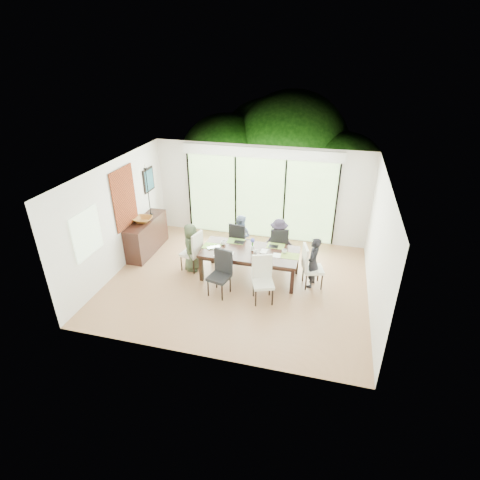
% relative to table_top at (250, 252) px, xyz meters
% --- Properties ---
extents(floor, '(6.00, 5.00, 0.01)m').
position_rel_table_top_xyz_m(floor, '(-0.23, -0.29, -0.69)').
color(floor, brown).
rests_on(floor, ground).
extents(ceiling, '(6.00, 5.00, 0.01)m').
position_rel_table_top_xyz_m(ceiling, '(-0.23, -0.29, 2.02)').
color(ceiling, white).
rests_on(ceiling, wall_back).
extents(wall_back, '(6.00, 0.02, 2.70)m').
position_rel_table_top_xyz_m(wall_back, '(-0.23, 2.22, 0.66)').
color(wall_back, silver).
rests_on(wall_back, floor).
extents(wall_front, '(6.00, 0.02, 2.70)m').
position_rel_table_top_xyz_m(wall_front, '(-0.23, -2.80, 0.66)').
color(wall_front, beige).
rests_on(wall_front, floor).
extents(wall_left, '(0.02, 5.00, 2.70)m').
position_rel_table_top_xyz_m(wall_left, '(-3.24, -0.29, 0.66)').
color(wall_left, white).
rests_on(wall_left, floor).
extents(wall_right, '(0.02, 5.00, 2.70)m').
position_rel_table_top_xyz_m(wall_right, '(2.78, -0.29, 0.66)').
color(wall_right, silver).
rests_on(wall_right, floor).
extents(glass_doors, '(4.20, 0.02, 2.30)m').
position_rel_table_top_xyz_m(glass_doors, '(-0.23, 2.18, 0.51)').
color(glass_doors, '#598C3F').
rests_on(glass_doors, wall_back).
extents(blinds_header, '(4.40, 0.06, 0.28)m').
position_rel_table_top_xyz_m(blinds_header, '(-0.23, 2.17, 1.81)').
color(blinds_header, white).
rests_on(blinds_header, wall_back).
extents(mullion_a, '(0.05, 0.04, 2.30)m').
position_rel_table_top_xyz_m(mullion_a, '(-2.33, 2.17, 0.51)').
color(mullion_a, black).
rests_on(mullion_a, wall_back).
extents(mullion_b, '(0.05, 0.04, 2.30)m').
position_rel_table_top_xyz_m(mullion_b, '(-0.93, 2.17, 0.51)').
color(mullion_b, black).
rests_on(mullion_b, wall_back).
extents(mullion_c, '(0.05, 0.04, 2.30)m').
position_rel_table_top_xyz_m(mullion_c, '(0.47, 2.17, 0.51)').
color(mullion_c, black).
rests_on(mullion_c, wall_back).
extents(mullion_d, '(0.05, 0.04, 2.30)m').
position_rel_table_top_xyz_m(mullion_d, '(1.87, 2.17, 0.51)').
color(mullion_d, black).
rests_on(mullion_d, wall_back).
extents(side_window, '(0.02, 0.90, 1.00)m').
position_rel_table_top_xyz_m(side_window, '(-3.20, -1.49, 0.81)').
color(side_window, '#8CAD7F').
rests_on(side_window, wall_left).
extents(deck, '(6.00, 1.80, 0.10)m').
position_rel_table_top_xyz_m(deck, '(-0.23, 3.11, -0.74)').
color(deck, '#503622').
rests_on(deck, ground).
extents(rail_top, '(6.00, 0.08, 0.06)m').
position_rel_table_top_xyz_m(rail_top, '(-0.23, 3.91, -0.14)').
color(rail_top, brown).
rests_on(rail_top, deck).
extents(foliage_left, '(3.20, 3.20, 3.20)m').
position_rel_table_top_xyz_m(foliage_left, '(-2.03, 4.91, 0.75)').
color(foliage_left, '#14380F').
rests_on(foliage_left, ground).
extents(foliage_mid, '(4.00, 4.00, 4.00)m').
position_rel_table_top_xyz_m(foliage_mid, '(0.17, 5.51, 1.11)').
color(foliage_mid, '#14380F').
rests_on(foliage_mid, ground).
extents(foliage_right, '(2.80, 2.80, 2.80)m').
position_rel_table_top_xyz_m(foliage_right, '(1.97, 4.71, 0.57)').
color(foliage_right, '#14380F').
rests_on(foliage_right, ground).
extents(foliage_far, '(3.60, 3.60, 3.60)m').
position_rel_table_top_xyz_m(foliage_far, '(-0.83, 6.21, 0.93)').
color(foliage_far, '#14380F').
rests_on(foliage_far, ground).
extents(table_top, '(2.30, 1.05, 0.06)m').
position_rel_table_top_xyz_m(table_top, '(0.00, 0.00, 0.00)').
color(table_top, black).
rests_on(table_top, floor).
extents(table_apron, '(2.10, 0.86, 0.10)m').
position_rel_table_top_xyz_m(table_apron, '(0.00, 0.00, -0.09)').
color(table_apron, black).
rests_on(table_apron, floor).
extents(table_leg_fl, '(0.09, 0.09, 0.66)m').
position_rel_table_top_xyz_m(table_leg_fl, '(-1.08, -0.43, -0.36)').
color(table_leg_fl, black).
rests_on(table_leg_fl, floor).
extents(table_leg_fr, '(0.09, 0.09, 0.66)m').
position_rel_table_top_xyz_m(table_leg_fr, '(1.08, -0.43, -0.36)').
color(table_leg_fr, black).
rests_on(table_leg_fr, floor).
extents(table_leg_bl, '(0.09, 0.09, 0.66)m').
position_rel_table_top_xyz_m(table_leg_bl, '(-1.08, 0.43, -0.36)').
color(table_leg_bl, black).
rests_on(table_leg_bl, floor).
extents(table_leg_br, '(0.09, 0.09, 0.66)m').
position_rel_table_top_xyz_m(table_leg_br, '(1.08, 0.43, -0.36)').
color(table_leg_br, black).
rests_on(table_leg_br, floor).
extents(chair_left_end, '(0.52, 0.52, 1.05)m').
position_rel_table_top_xyz_m(chair_left_end, '(-1.50, 0.00, -0.16)').
color(chair_left_end, silver).
rests_on(chair_left_end, floor).
extents(chair_right_end, '(0.55, 0.55, 1.05)m').
position_rel_table_top_xyz_m(chair_right_end, '(1.50, 0.00, -0.16)').
color(chair_right_end, white).
rests_on(chair_right_end, floor).
extents(chair_far_left, '(0.51, 0.51, 1.05)m').
position_rel_table_top_xyz_m(chair_far_left, '(-0.45, 0.85, -0.16)').
color(chair_far_left, black).
rests_on(chair_far_left, floor).
extents(chair_far_right, '(0.53, 0.53, 1.05)m').
position_rel_table_top_xyz_m(chair_far_right, '(0.55, 0.85, -0.16)').
color(chair_far_right, black).
rests_on(chair_far_right, floor).
extents(chair_near_left, '(0.53, 0.53, 1.05)m').
position_rel_table_top_xyz_m(chair_near_left, '(-0.50, -0.87, -0.16)').
color(chair_near_left, black).
rests_on(chair_near_left, floor).
extents(chair_near_right, '(0.57, 0.57, 1.05)m').
position_rel_table_top_xyz_m(chair_near_right, '(0.50, -0.87, -0.16)').
color(chair_near_right, silver).
rests_on(chair_near_right, floor).
extents(person_left_end, '(0.37, 0.58, 1.23)m').
position_rel_table_top_xyz_m(person_left_end, '(-1.48, 0.00, -0.07)').
color(person_left_end, '#3E4C32').
rests_on(person_left_end, floor).
extents(person_right_end, '(0.46, 0.63, 1.23)m').
position_rel_table_top_xyz_m(person_right_end, '(1.48, 0.00, -0.07)').
color(person_right_end, black).
rests_on(person_right_end, floor).
extents(person_far_left, '(0.63, 0.46, 1.23)m').
position_rel_table_top_xyz_m(person_far_left, '(-0.45, 0.83, -0.07)').
color(person_far_left, '#7A8EB1').
rests_on(person_far_left, floor).
extents(person_far_right, '(0.62, 0.43, 1.23)m').
position_rel_table_top_xyz_m(person_far_right, '(0.55, 0.83, -0.07)').
color(person_far_right, '#292132').
rests_on(person_far_right, floor).
extents(placemat_left, '(0.42, 0.31, 0.01)m').
position_rel_table_top_xyz_m(placemat_left, '(-0.95, 0.00, 0.03)').
color(placemat_left, '#70A139').
rests_on(placemat_left, table_top).
extents(placemat_right, '(0.42, 0.31, 0.01)m').
position_rel_table_top_xyz_m(placemat_right, '(0.95, 0.00, 0.03)').
color(placemat_right, olive).
rests_on(placemat_right, table_top).
extents(placemat_far_l, '(0.42, 0.31, 0.01)m').
position_rel_table_top_xyz_m(placemat_far_l, '(-0.45, 0.40, 0.03)').
color(placemat_far_l, '#6A9E38').
rests_on(placemat_far_l, table_top).
extents(placemat_far_r, '(0.42, 0.31, 0.01)m').
position_rel_table_top_xyz_m(placemat_far_r, '(0.55, 0.40, 0.03)').
color(placemat_far_r, '#7FA43A').
rests_on(placemat_far_r, table_top).
extents(placemat_paper, '(0.42, 0.31, 0.01)m').
position_rel_table_top_xyz_m(placemat_paper, '(-0.55, -0.30, 0.03)').
color(placemat_paper, white).
rests_on(placemat_paper, table_top).
extents(tablet_far_l, '(0.25, 0.17, 0.01)m').
position_rel_table_top_xyz_m(tablet_far_l, '(-0.35, 0.35, 0.04)').
color(tablet_far_l, black).
rests_on(tablet_far_l, table_top).
extents(tablet_far_r, '(0.23, 0.16, 0.01)m').
position_rel_table_top_xyz_m(tablet_far_r, '(0.50, 0.35, 0.04)').
color(tablet_far_r, black).
rests_on(tablet_far_r, table_top).
extents(papers, '(0.29, 0.21, 0.00)m').
position_rel_table_top_xyz_m(papers, '(0.70, -0.05, 0.03)').
color(papers, white).
rests_on(papers, table_top).
extents(platter_base, '(0.25, 0.25, 0.02)m').
position_rel_table_top_xyz_m(platter_base, '(-0.55, -0.30, 0.05)').
color(platter_base, white).
rests_on(platter_base, table_top).
extents(platter_snacks, '(0.19, 0.19, 0.01)m').
position_rel_table_top_xyz_m(platter_snacks, '(-0.55, -0.30, 0.06)').
color(platter_snacks, '#C77417').
rests_on(platter_snacks, table_top).
extents(vase, '(0.08, 0.08, 0.11)m').
position_rel_table_top_xyz_m(vase, '(0.05, 0.05, 0.09)').
color(vase, silver).
rests_on(vase, table_top).
extents(hyacinth_stems, '(0.04, 0.04, 0.15)m').
position_rel_table_top_xyz_m(hyacinth_stems, '(0.05, 0.05, 0.20)').
color(hyacinth_stems, '#337226').
rests_on(hyacinth_stems, table_top).
extents(hyacinth_blooms, '(0.11, 0.11, 0.11)m').
position_rel_table_top_xyz_m(hyacinth_blooms, '(0.05, 0.05, 0.30)').
color(hyacinth_blooms, '#484CB4').
rests_on(hyacinth_blooms, table_top).
extents(laptop, '(0.37, 0.35, 0.02)m').
position_rel_table_top_xyz_m(laptop, '(-0.85, -0.10, 0.04)').
color(laptop, silver).
rests_on(laptop, table_top).
extents(cup_a, '(0.17, 0.17, 0.09)m').
position_rel_table_top_xyz_m(cup_a, '(-0.70, 0.15, 0.07)').
color(cup_a, white).
rests_on(cup_a, table_top).
extents(cup_b, '(0.13, 0.13, 0.09)m').
position_rel_table_top_xyz_m(cup_b, '(0.15, -0.10, 0.07)').
color(cup_b, white).
rests_on(cup_b, table_top).
extents(cup_c, '(0.13, 0.13, 0.09)m').
position_rel_table_top_xyz_m(cup_c, '(0.80, 0.10, 0.07)').
color(cup_c, white).
rests_on(cup_c, table_top).
extents(book, '(0.17, 0.22, 0.02)m').
position_rel_table_top_xyz_m(book, '(0.25, 0.05, 0.04)').
color(book, white).
rests_on(book, table_top).
extents(sideboard, '(0.46, 1.64, 0.92)m').
position_rel_table_top_xyz_m(sideboard, '(-2.99, 0.58, -0.23)').
color(sideboard, black).
rests_on(sideboard, floor).
extents(bowl, '(0.49, 0.49, 0.12)m').
position_rel_table_top_xyz_m(bowl, '(-2.99, 0.48, 0.29)').
color(bowl, brown).
rests_on(bowl, sideboard).
extents(candlestick_base, '(0.10, 0.10, 0.04)m').
position_rel_table_top_xyz_m(candlestick_base, '(-2.99, 0.93, 0.25)').
color(candlestick_base, black).
rests_on(candlestick_base, sideboard).
extents(candlestick_shaft, '(0.02, 0.02, 1.28)m').
position_rel_table_top_xyz_m(candlestick_shaft, '(-2.99, 0.93, 0.90)').
color(candlestick_shaft, black).
rests_on(candlestick_shaft, sideboard).
extents(candlestick_pan, '(0.10, 0.10, 0.03)m').
position_rel_table_top_xyz_m(candlestick_pan, '(-2.99, 0.93, 1.53)').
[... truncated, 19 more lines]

